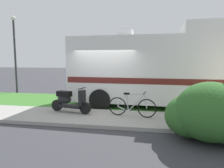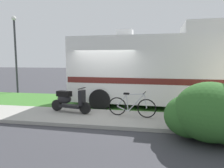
{
  "view_description": "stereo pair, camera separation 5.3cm",
  "coord_description": "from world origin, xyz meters",
  "px_view_note": "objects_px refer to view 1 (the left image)",
  "views": [
    {
      "loc": [
        1.79,
        -8.22,
        2.14
      ],
      "look_at": [
        0.29,
        0.3,
        1.1
      ],
      "focal_mm": 33.46,
      "sensor_mm": 36.0,
      "label": 1
    },
    {
      "loc": [
        1.85,
        -8.21,
        2.14
      ],
      "look_at": [
        0.29,
        0.3,
        1.1
      ],
      "focal_mm": 33.46,
      "sensor_mm": 36.0,
      "label": 2
    }
  ],
  "objects_px": {
    "motorhome_rv": "(149,69)",
    "pickup_truck_near": "(151,76)",
    "street_lamp_post": "(15,48)",
    "scooter": "(69,100)",
    "pickup_truck_far": "(193,74)",
    "bicycle": "(132,106)",
    "bottle_green": "(224,117)"
  },
  "relations": [
    {
      "from": "pickup_truck_near",
      "to": "bicycle",
      "type": "bearing_deg",
      "value": -95.71
    },
    {
      "from": "pickup_truck_far",
      "to": "motorhome_rv",
      "type": "bearing_deg",
      "value": -113.58
    },
    {
      "from": "street_lamp_post",
      "to": "pickup_truck_near",
      "type": "bearing_deg",
      "value": 17.06
    },
    {
      "from": "motorhome_rv",
      "to": "bottle_green",
      "type": "bearing_deg",
      "value": -42.21
    },
    {
      "from": "motorhome_rv",
      "to": "bicycle",
      "type": "xyz_separation_m",
      "value": [
        -0.55,
        -2.31,
        -1.22
      ]
    },
    {
      "from": "bicycle",
      "to": "pickup_truck_near",
      "type": "height_order",
      "value": "pickup_truck_near"
    },
    {
      "from": "motorhome_rv",
      "to": "pickup_truck_far",
      "type": "bearing_deg",
      "value": 66.42
    },
    {
      "from": "scooter",
      "to": "street_lamp_post",
      "type": "distance_m",
      "value": 7.25
    },
    {
      "from": "motorhome_rv",
      "to": "scooter",
      "type": "relative_size",
      "value": 3.97
    },
    {
      "from": "bicycle",
      "to": "pickup_truck_near",
      "type": "xyz_separation_m",
      "value": [
        0.72,
        7.19,
        0.46
      ]
    },
    {
      "from": "bicycle",
      "to": "bottle_green",
      "type": "bearing_deg",
      "value": 0.93
    },
    {
      "from": "motorhome_rv",
      "to": "pickup_truck_near",
      "type": "relative_size",
      "value": 1.29
    },
    {
      "from": "pickup_truck_far",
      "to": "street_lamp_post",
      "type": "relative_size",
      "value": 1.14
    },
    {
      "from": "bottle_green",
      "to": "street_lamp_post",
      "type": "bearing_deg",
      "value": 156.83
    },
    {
      "from": "bicycle",
      "to": "pickup_truck_far",
      "type": "xyz_separation_m",
      "value": [
        4.02,
        10.27,
        0.43
      ]
    },
    {
      "from": "motorhome_rv",
      "to": "bicycle",
      "type": "distance_m",
      "value": 2.67
    },
    {
      "from": "pickup_truck_near",
      "to": "pickup_truck_far",
      "type": "xyz_separation_m",
      "value": [
        3.3,
        3.08,
        -0.03
      ]
    },
    {
      "from": "motorhome_rv",
      "to": "pickup_truck_near",
      "type": "xyz_separation_m",
      "value": [
        0.17,
        4.88,
        -0.75
      ]
    },
    {
      "from": "bottle_green",
      "to": "motorhome_rv",
      "type": "bearing_deg",
      "value": 137.79
    },
    {
      "from": "pickup_truck_far",
      "to": "street_lamp_post",
      "type": "height_order",
      "value": "street_lamp_post"
    },
    {
      "from": "scooter",
      "to": "pickup_truck_far",
      "type": "distance_m",
      "value": 11.97
    },
    {
      "from": "bicycle",
      "to": "pickup_truck_near",
      "type": "distance_m",
      "value": 7.24
    },
    {
      "from": "motorhome_rv",
      "to": "bottle_green",
      "type": "height_order",
      "value": "motorhome_rv"
    },
    {
      "from": "pickup_truck_near",
      "to": "pickup_truck_far",
      "type": "height_order",
      "value": "pickup_truck_near"
    },
    {
      "from": "pickup_truck_near",
      "to": "street_lamp_post",
      "type": "height_order",
      "value": "street_lamp_post"
    },
    {
      "from": "scooter",
      "to": "bottle_green",
      "type": "height_order",
      "value": "scooter"
    },
    {
      "from": "pickup_truck_near",
      "to": "pickup_truck_far",
      "type": "bearing_deg",
      "value": 42.97
    },
    {
      "from": "scooter",
      "to": "motorhome_rv",
      "type": "bearing_deg",
      "value": 35.9
    },
    {
      "from": "bicycle",
      "to": "pickup_truck_far",
      "type": "bearing_deg",
      "value": 68.6
    },
    {
      "from": "pickup_truck_far",
      "to": "pickup_truck_near",
      "type": "bearing_deg",
      "value": -137.03
    },
    {
      "from": "scooter",
      "to": "bicycle",
      "type": "bearing_deg",
      "value": -4.17
    },
    {
      "from": "motorhome_rv",
      "to": "bicycle",
      "type": "height_order",
      "value": "motorhome_rv"
    }
  ]
}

